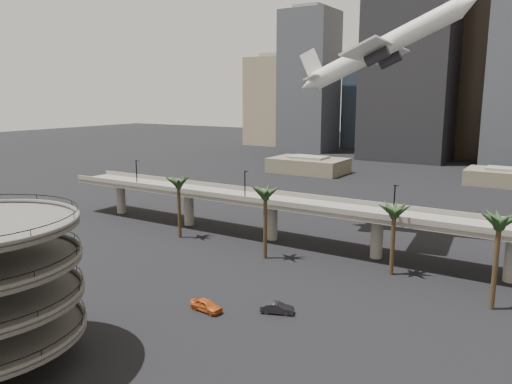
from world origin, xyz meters
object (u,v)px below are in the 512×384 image
Objects in this scene: overpass at (322,211)px; car_a at (206,305)px; car_b at (277,308)px; airborne_jet at (382,48)px.

overpass is 26.80× the size of car_a.
airborne_jet is at bearing -17.79° from car_b.
airborne_jet is (5.14, 15.28, 31.00)m from overpass.
car_b is at bearing -56.33° from car_a.
overpass reaches higher than car_a.
airborne_jet reaches higher than overpass.
car_b is at bearing -75.97° from overpass.
overpass is 3.64× the size of airborne_jet.
airborne_jet is 58.98m from car_b.
car_a is 9.74m from car_b.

